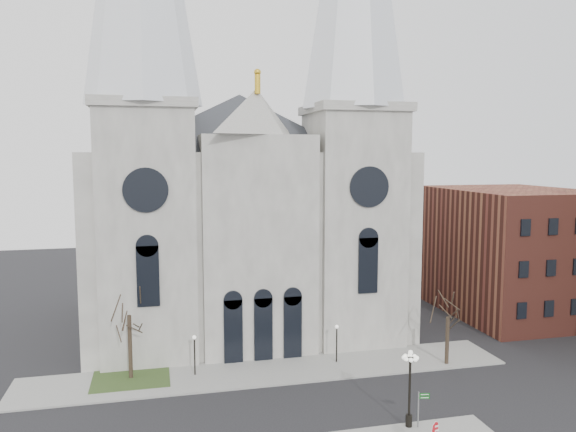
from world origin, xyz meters
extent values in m
cube|color=gray|center=(0.00, 11.00, 0.07)|extent=(40.00, 6.00, 0.14)
cube|color=#2C451D|center=(-11.00, 12.00, 0.09)|extent=(6.00, 5.00, 0.18)
cube|color=gray|center=(0.00, 26.00, 9.00)|extent=(30.00, 24.00, 18.00)
pyramid|color=#2D3035|center=(0.00, 26.00, 24.00)|extent=(33.00, 26.40, 6.00)
cube|color=gray|center=(-9.50, 17.50, 11.00)|extent=(8.00, 8.00, 22.00)
cylinder|color=black|center=(-9.50, 13.45, 15.00)|extent=(3.60, 0.30, 3.60)
cube|color=gray|center=(9.50, 17.50, 11.00)|extent=(8.00, 8.00, 22.00)
cylinder|color=black|center=(9.50, 13.45, 15.00)|extent=(3.60, 0.30, 3.60)
cube|color=gray|center=(0.00, 16.00, 9.75)|extent=(10.00, 5.00, 19.50)
pyramid|color=gray|center=(0.00, 16.00, 21.50)|extent=(11.00, 5.00, 4.00)
cube|color=brown|center=(30.00, 22.00, 7.00)|extent=(14.00, 18.00, 14.00)
cylinder|color=black|center=(-11.00, 12.00, 2.62)|extent=(0.32, 0.32, 5.25)
cylinder|color=black|center=(15.00, 9.00, 2.10)|extent=(0.32, 0.32, 4.20)
cylinder|color=black|center=(-6.00, 11.50, 1.64)|extent=(0.12, 0.12, 3.00)
sphere|color=white|center=(-6.00, 11.50, 3.24)|extent=(0.32, 0.32, 0.32)
cylinder|color=black|center=(6.00, 11.50, 1.64)|extent=(0.12, 0.12, 3.00)
sphere|color=white|center=(6.00, 11.50, 3.24)|extent=(0.32, 0.32, 0.32)
cylinder|color=#B80C15|center=(6.61, -4.62, 2.10)|extent=(0.79, 0.20, 0.80)
cylinder|color=white|center=(6.61, -4.62, 2.10)|extent=(0.85, 0.19, 0.86)
cube|color=white|center=(6.61, -4.62, 2.23)|extent=(0.44, 0.11, 0.10)
cube|color=white|center=(6.61, -4.62, 1.97)|extent=(0.50, 0.12, 0.10)
cylinder|color=black|center=(6.99, -0.50, 2.41)|extent=(0.16, 0.16, 4.55)
cylinder|color=black|center=(6.99, -0.50, 0.54)|extent=(0.43, 0.43, 0.79)
sphere|color=white|center=(6.99, -0.50, 5.13)|extent=(0.32, 0.32, 0.32)
cylinder|color=slate|center=(7.53, -0.73, 1.34)|extent=(0.10, 0.10, 2.39)
cube|color=#0B5311|center=(7.90, -0.80, 2.37)|extent=(0.67, 0.16, 0.16)
cube|color=#0B5311|center=(7.90, -0.80, 2.15)|extent=(0.67, 0.16, 0.16)
camera|label=1|loc=(-8.79, -32.65, 17.84)|focal=35.00mm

